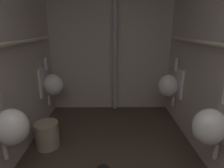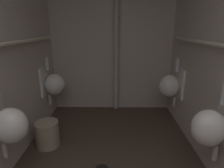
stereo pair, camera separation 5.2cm
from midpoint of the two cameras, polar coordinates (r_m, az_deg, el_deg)
name	(u,v)px [view 1 (the left image)]	position (r m, az deg, el deg)	size (l,w,h in m)	color
wall_back	(110,36)	(3.32, -0.96, 14.42)	(2.21, 0.06, 2.63)	beige
urinal_left_mid	(9,126)	(1.94, -29.45, -11.05)	(0.32, 0.30, 0.76)	white
urinal_left_far	(52,84)	(3.03, -18.21, -0.03)	(0.32, 0.30, 0.76)	white
urinal_right_mid	(212,126)	(1.91, 27.39, -11.23)	(0.32, 0.30, 0.76)	white
urinal_right_far	(170,85)	(2.96, 16.67, -0.28)	(0.32, 0.30, 0.76)	white
standpipe_back_wall	(115,36)	(3.21, 0.44, 14.34)	(0.08, 0.08, 2.58)	#B2B2B2
waste_bin	(47,135)	(2.58, -19.65, -14.36)	(0.29, 0.29, 0.33)	#9E937A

